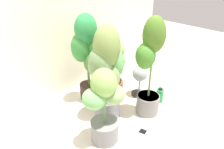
{
  "coord_description": "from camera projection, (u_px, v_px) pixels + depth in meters",
  "views": [
    {
      "loc": [
        -1.17,
        -1.18,
        1.41
      ],
      "look_at": [
        0.09,
        0.17,
        0.44
      ],
      "focal_mm": 33.45,
      "sensor_mm": 36.0,
      "label": 1
    }
  ],
  "objects": [
    {
      "name": "potted_plant_back_center",
      "position": [
        88.0,
        52.0,
        2.22
      ],
      "size": [
        0.43,
        0.34,
        1.0
      ],
      "color": "#311E1B",
      "rests_on": "ground"
    },
    {
      "name": "potted_plant_center",
      "position": [
        107.0,
        68.0,
        1.96
      ],
      "size": [
        0.4,
        0.31,
        0.97
      ],
      "color": "slate",
      "rests_on": "ground"
    },
    {
      "name": "potted_plant_back_right",
      "position": [
        112.0,
        65.0,
        2.41
      ],
      "size": [
        0.4,
        0.4,
        0.68
      ],
      "color": "#9B5531",
      "rests_on": "ground"
    },
    {
      "name": "floor_fan",
      "position": [
        140.0,
        76.0,
        2.44
      ],
      "size": [
        0.23,
        0.23,
        0.38
      ],
      "rotation": [
        0.0,
        0.0,
        -1.28
      ],
      "color": "#282722",
      "rests_on": "ground"
    },
    {
      "name": "hygrometer_box",
      "position": [
        143.0,
        132.0,
        1.96
      ],
      "size": [
        0.1,
        0.1,
        0.03
      ],
      "rotation": [
        0.0,
        0.0,
        -2.87
      ],
      "color": "white",
      "rests_on": "ground"
    },
    {
      "name": "nutrient_bottle",
      "position": [
        160.0,
        95.0,
        2.39
      ],
      "size": [
        0.09,
        0.09,
        0.18
      ],
      "color": "#228E41",
      "rests_on": "ground"
    },
    {
      "name": "potted_plant_front_left",
      "position": [
        104.0,
        105.0,
        1.73
      ],
      "size": [
        0.4,
        0.32,
        0.71
      ],
      "color": "slate",
      "rests_on": "ground"
    },
    {
      "name": "ground_plane",
      "position": [
        117.0,
        121.0,
        2.13
      ],
      "size": [
        8.0,
        8.0,
        0.0
      ],
      "primitive_type": "plane",
      "color": "silver",
      "rests_on": "ground"
    },
    {
      "name": "mylar_back_wall",
      "position": [
        62.0,
        8.0,
        2.22
      ],
      "size": [
        3.2,
        0.01,
        2.0
      ],
      "primitive_type": "cube",
      "color": "silver",
      "rests_on": "ground"
    },
    {
      "name": "potted_plant_front_right",
      "position": [
        150.0,
        65.0,
        1.99
      ],
      "size": [
        0.37,
        0.31,
        1.03
      ],
      "color": "gray",
      "rests_on": "ground"
    }
  ]
}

